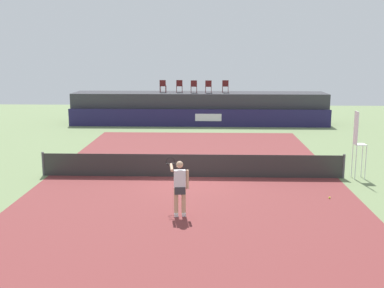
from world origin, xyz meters
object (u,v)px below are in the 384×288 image
at_px(tennis_player, 180,186).
at_px(net_post_near, 43,164).
at_px(spectator_chair_center, 194,86).
at_px(tennis_ball, 330,198).
at_px(spectator_chair_left, 179,85).
at_px(spectator_chair_far_right, 225,86).
at_px(spectator_chair_far_left, 163,85).
at_px(umpire_chair, 358,140).
at_px(net_post_far, 344,166).
at_px(spectator_chair_right, 208,86).

bearing_deg(tennis_player, net_post_near, 141.45).
distance_m(spectator_chair_center, tennis_player, 19.89).
relative_size(net_post_near, tennis_ball, 14.71).
bearing_deg(tennis_ball, spectator_chair_left, 109.37).
bearing_deg(spectator_chair_far_right, spectator_chair_far_left, 179.03).
bearing_deg(umpire_chair, net_post_near, 179.97).
bearing_deg(net_post_far, tennis_player, -143.40).
bearing_deg(net_post_far, spectator_chair_far_right, 105.90).
bearing_deg(spectator_chair_right, tennis_player, -92.53).
distance_m(umpire_chair, tennis_player, 8.41).
relative_size(spectator_chair_far_left, net_post_near, 0.89).
relative_size(net_post_near, tennis_player, 0.56).
relative_size(umpire_chair, tennis_ball, 40.59).
bearing_deg(spectator_chair_far_left, spectator_chair_right, -6.43).
relative_size(spectator_chair_right, tennis_player, 0.50).
height_order(spectator_chair_center, spectator_chair_far_right, same).
height_order(spectator_chair_far_left, umpire_chair, spectator_chair_far_left).
height_order(spectator_chair_right, tennis_player, spectator_chair_right).
bearing_deg(spectator_chair_left, tennis_ball, -70.63).
relative_size(spectator_chair_far_right, net_post_far, 0.89).
relative_size(umpire_chair, net_post_far, 2.76).
distance_m(spectator_chair_right, net_post_near, 16.59).
xyz_separation_m(spectator_chair_far_left, spectator_chair_right, (3.27, -0.37, 0.00)).
xyz_separation_m(spectator_chair_far_left, tennis_player, (2.40, -20.08, -1.73)).
bearing_deg(spectator_chair_left, net_post_near, -107.24).
distance_m(spectator_chair_left, tennis_player, 20.23).
xyz_separation_m(spectator_chair_left, net_post_far, (7.64, -15.36, -2.19)).
distance_m(spectator_chair_center, umpire_chair, 16.67).
distance_m(spectator_chair_far_left, spectator_chair_left, 1.18).
xyz_separation_m(spectator_chair_far_left, spectator_chair_far_right, (4.48, -0.08, 0.00)).
bearing_deg(spectator_chair_left, spectator_chair_center, -16.48).
relative_size(net_post_far, tennis_ball, 14.71).
bearing_deg(umpire_chair, tennis_ball, -121.40).
height_order(net_post_near, tennis_ball, net_post_near).
bearing_deg(net_post_near, spectator_chair_right, 65.37).
bearing_deg(spectator_chair_far_left, spectator_chair_left, 2.01).
distance_m(umpire_chair, net_post_near, 12.94).
bearing_deg(spectator_chair_center, umpire_chair, -64.83).
xyz_separation_m(spectator_chair_left, spectator_chair_far_right, (3.29, -0.12, 0.00)).
relative_size(spectator_chair_left, net_post_far, 0.89).
distance_m(spectator_chair_right, tennis_player, 19.81).
distance_m(spectator_chair_far_left, spectator_chair_far_right, 4.48).
xyz_separation_m(spectator_chair_far_left, tennis_ball, (7.58, -18.16, -2.66)).
xyz_separation_m(spectator_chair_far_left, net_post_far, (8.82, -15.32, -2.19)).
relative_size(spectator_chair_center, net_post_near, 0.89).
xyz_separation_m(spectator_chair_right, net_post_near, (-6.85, -14.95, -2.19)).
distance_m(spectator_chair_center, tennis_ball, 18.86).
height_order(spectator_chair_far_left, spectator_chair_center, same).
height_order(spectator_chair_far_left, spectator_chair_far_right, same).
height_order(umpire_chair, tennis_ball, umpire_chair).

